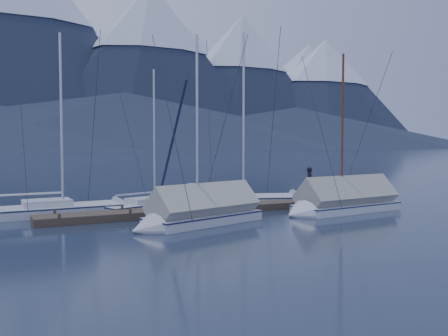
{
  "coord_description": "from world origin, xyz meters",
  "views": [
    {
      "loc": [
        -10.61,
        -19.19,
        3.44
      ],
      "look_at": [
        0.0,
        2.0,
        2.2
      ],
      "focal_mm": 38.0,
      "sensor_mm": 36.0,
      "label": 1
    }
  ],
  "objects_px": {
    "sailboat_open_left": "(74,210)",
    "sailboat_open_right": "(253,201)",
    "sailboat_covered_near": "(339,204)",
    "person": "(310,183)",
    "sailboat_covered_far": "(195,215)",
    "sailboat_open_mid": "(161,206)"
  },
  "relations": [
    {
      "from": "sailboat_open_left",
      "to": "sailboat_open_right",
      "type": "distance_m",
      "value": 9.64
    },
    {
      "from": "sailboat_covered_near",
      "to": "sailboat_open_right",
      "type": "bearing_deg",
      "value": 117.45
    },
    {
      "from": "sailboat_open_right",
      "to": "person",
      "type": "distance_m",
      "value": 3.35
    },
    {
      "from": "sailboat_open_right",
      "to": "sailboat_covered_far",
      "type": "xyz_separation_m",
      "value": [
        -5.54,
        -4.68,
        0.24
      ]
    },
    {
      "from": "sailboat_open_right",
      "to": "person",
      "type": "height_order",
      "value": "sailboat_open_right"
    },
    {
      "from": "person",
      "to": "sailboat_covered_far",
      "type": "bearing_deg",
      "value": 128.74
    },
    {
      "from": "sailboat_open_left",
      "to": "sailboat_covered_near",
      "type": "xyz_separation_m",
      "value": [
        11.95,
        -5.36,
        0.27
      ]
    },
    {
      "from": "sailboat_covered_far",
      "to": "person",
      "type": "distance_m",
      "value": 9.05
    },
    {
      "from": "sailboat_covered_near",
      "to": "sailboat_covered_far",
      "type": "distance_m",
      "value": 7.89
    },
    {
      "from": "sailboat_open_left",
      "to": "sailboat_open_right",
      "type": "relative_size",
      "value": 0.91
    },
    {
      "from": "person",
      "to": "sailboat_open_left",
      "type": "bearing_deg",
      "value": 97.24
    },
    {
      "from": "sailboat_open_left",
      "to": "sailboat_covered_near",
      "type": "bearing_deg",
      "value": -24.14
    },
    {
      "from": "sailboat_open_left",
      "to": "sailboat_covered_far",
      "type": "relative_size",
      "value": 1.09
    },
    {
      "from": "sailboat_open_left",
      "to": "sailboat_open_right",
      "type": "xyz_separation_m",
      "value": [
        9.6,
        -0.84,
        0.02
      ]
    },
    {
      "from": "sailboat_open_left",
      "to": "sailboat_open_mid",
      "type": "relative_size",
      "value": 1.2
    },
    {
      "from": "sailboat_covered_near",
      "to": "person",
      "type": "bearing_deg",
      "value": 80.67
    },
    {
      "from": "sailboat_open_mid",
      "to": "person",
      "type": "relative_size",
      "value": 4.52
    },
    {
      "from": "sailboat_open_mid",
      "to": "sailboat_covered_near",
      "type": "distance_m",
      "value": 9.21
    },
    {
      "from": "sailboat_covered_far",
      "to": "person",
      "type": "relative_size",
      "value": 4.96
    },
    {
      "from": "sailboat_open_right",
      "to": "sailboat_covered_near",
      "type": "relative_size",
      "value": 1.2
    },
    {
      "from": "sailboat_open_mid",
      "to": "sailboat_covered_near",
      "type": "bearing_deg",
      "value": -35.54
    },
    {
      "from": "sailboat_open_mid",
      "to": "sailboat_covered_near",
      "type": "relative_size",
      "value": 0.91
    }
  ]
}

